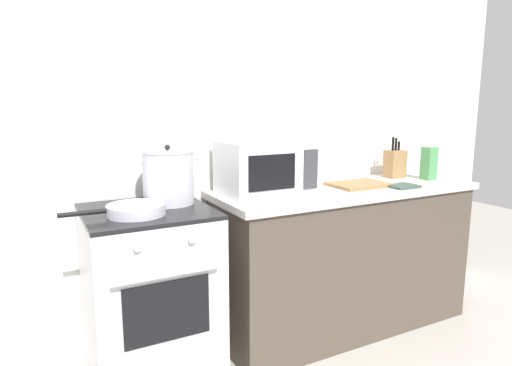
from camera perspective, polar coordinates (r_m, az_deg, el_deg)
name	(u,v)px	position (r m, az deg, el deg)	size (l,w,h in m)	color
back_wall	(235,133)	(2.72, -2.76, 6.50)	(4.40, 0.10, 2.50)	silver
lower_cabinet_right	(344,260)	(2.91, 11.34, -9.78)	(1.64, 0.56, 0.88)	#4C4238
countertop_right	(347,190)	(2.79, 11.67, -0.86)	(1.70, 0.60, 0.04)	beige
stove	(151,298)	(2.35, -13.50, -14.28)	(0.60, 0.64, 0.92)	silver
stock_pot	(168,177)	(2.29, -11.30, 0.78)	(0.35, 0.26, 0.30)	silver
frying_pan	(135,210)	(2.10, -15.43, -3.36)	(0.47, 0.27, 0.05)	silver
microwave	(266,167)	(2.50, 1.24, 2.05)	(0.50, 0.37, 0.30)	white
cutting_board	(359,184)	(2.82, 13.22, -0.18)	(0.36, 0.26, 0.02)	#997047
knife_block	(395,163)	(3.20, 17.57, 2.43)	(0.13, 0.10, 0.28)	#997047
pasta_box	(429,163)	(3.19, 21.52, 2.37)	(0.08, 0.08, 0.22)	#4C9356
oven_mitt	(402,186)	(2.85, 18.47, -0.38)	(0.18, 0.14, 0.02)	#384C42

